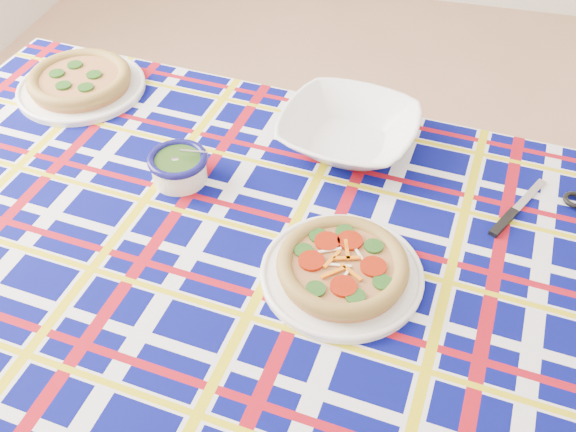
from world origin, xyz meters
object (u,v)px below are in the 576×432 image
(dining_table, at_px, (242,274))
(pesto_bowl, at_px, (179,165))
(serving_bowl, at_px, (348,131))
(main_focaccia_plate, at_px, (342,266))

(dining_table, distance_m, pesto_bowl, 0.25)
(pesto_bowl, xyz_separation_m, serving_bowl, (0.30, 0.19, -0.00))
(main_focaccia_plate, relative_size, pesto_bowl, 2.43)
(dining_table, relative_size, main_focaccia_plate, 5.78)
(main_focaccia_plate, bearing_deg, dining_table, 172.92)
(pesto_bowl, bearing_deg, serving_bowl, 32.37)
(dining_table, relative_size, pesto_bowl, 14.02)
(dining_table, bearing_deg, pesto_bowl, 144.99)
(main_focaccia_plate, distance_m, serving_bowl, 0.36)
(dining_table, distance_m, serving_bowl, 0.38)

